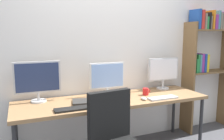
# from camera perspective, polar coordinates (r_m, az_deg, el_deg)

# --- Properties ---
(wall_back) EXTENTS (4.77, 0.10, 2.60)m
(wall_back) POSITION_cam_1_polar(r_m,az_deg,el_deg) (3.14, -2.57, 4.74)
(wall_back) COLOR silver
(wall_back) RESTS_ON ground_plane
(desk) EXTENTS (2.37, 0.68, 0.74)m
(desk) POSITION_cam_1_polar(r_m,az_deg,el_deg) (2.86, 0.38, -8.05)
(desk) COLOR #936D47
(desk) RESTS_ON ground_plane
(bookshelf) EXTENTS (0.83, 0.28, 1.89)m
(bookshelf) POSITION_cam_1_polar(r_m,az_deg,el_deg) (3.89, 22.44, 4.02)
(bookshelf) COLOR brown
(bookshelf) RESTS_ON ground_plane
(monitor_left) EXTENTS (0.53, 0.18, 0.48)m
(monitor_left) POSITION_cam_1_polar(r_m,az_deg,el_deg) (2.80, -17.95, -2.26)
(monitor_left) COLOR silver
(monitor_left) RESTS_ON desk
(monitor_center) EXTENTS (0.47, 0.18, 0.42)m
(monitor_center) POSITION_cam_1_polar(r_m,az_deg,el_deg) (2.99, -1.18, -1.89)
(monitor_center) COLOR silver
(monitor_center) RESTS_ON desk
(monitor_right) EXTENTS (0.49, 0.18, 0.45)m
(monitor_right) POSITION_cam_1_polar(r_m,az_deg,el_deg) (3.39, 12.58, -0.34)
(monitor_right) COLOR silver
(monitor_right) RESTS_ON desk
(keyboard_left) EXTENTS (0.38, 0.13, 0.02)m
(keyboard_left) POSITION_cam_1_polar(r_m,az_deg,el_deg) (2.48, -9.72, -9.48)
(keyboard_left) COLOR black
(keyboard_left) RESTS_ON desk
(keyboard_right) EXTENTS (0.37, 0.13, 0.02)m
(keyboard_right) POSITION_cam_1_polar(r_m,az_deg,el_deg) (2.91, 12.46, -6.76)
(keyboard_right) COLOR silver
(keyboard_right) RESTS_ON desk
(computer_mouse) EXTENTS (0.06, 0.10, 0.03)m
(computer_mouse) POSITION_cam_1_polar(r_m,az_deg,el_deg) (2.82, 7.88, -7.01)
(computer_mouse) COLOR silver
(computer_mouse) RESTS_ON desk
(laptop_closed) EXTENTS (0.36, 0.28, 0.02)m
(laptop_closed) POSITION_cam_1_polar(r_m,az_deg,el_deg) (2.71, -6.32, -7.75)
(laptop_closed) COLOR #2D2D2D
(laptop_closed) RESTS_ON desk
(coffee_mug) EXTENTS (0.11, 0.08, 0.09)m
(coffee_mug) POSITION_cam_1_polar(r_m,az_deg,el_deg) (3.04, 8.35, -5.30)
(coffee_mug) COLOR red
(coffee_mug) RESTS_ON desk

